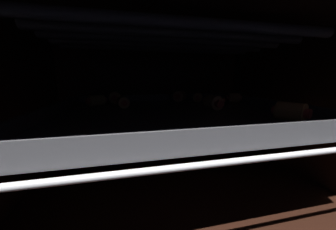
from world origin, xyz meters
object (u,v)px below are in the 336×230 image
at_px(baking_tray_mid, 174,112).
at_px(pig_in_blanket_mid_5, 214,100).
at_px(pig_in_blanket_mid_0, 234,98).
at_px(oven_rack_mid, 174,117).
at_px(pig_in_blanket_mid_6, 213,102).
at_px(pig_in_blanket_mid_7, 116,97).
at_px(pig_in_blanket_mid_8, 291,112).
at_px(heating_element, 174,40).
at_px(pig_in_blanket_mid_4, 198,97).
at_px(pig_in_blanket_mid_1, 96,100).
at_px(pig_in_blanket_mid_2, 123,102).
at_px(pig_in_blanket_mid_3, 180,96).

height_order(baking_tray_mid, pig_in_blanket_mid_5, pig_in_blanket_mid_5).
distance_m(baking_tray_mid, pig_in_blanket_mid_0, 0.22).
height_order(baking_tray_mid, pig_in_blanket_mid_0, pig_in_blanket_mid_0).
xyz_separation_m(oven_rack_mid, pig_in_blanket_mid_6, (0.09, 0.01, 0.03)).
bearing_deg(pig_in_blanket_mid_7, baking_tray_mid, -53.55).
height_order(baking_tray_mid, pig_in_blanket_mid_8, pig_in_blanket_mid_8).
relative_size(oven_rack_mid, pig_in_blanket_mid_5, 9.97).
xyz_separation_m(heating_element, pig_in_blanket_mid_4, (0.11, 0.14, -0.13)).
relative_size(pig_in_blanket_mid_0, pig_in_blanket_mid_4, 0.89).
relative_size(pig_in_blanket_mid_1, pig_in_blanket_mid_7, 0.82).
xyz_separation_m(pig_in_blanket_mid_1, pig_in_blanket_mid_6, (0.26, -0.11, 0.00)).
distance_m(baking_tray_mid, pig_in_blanket_mid_5, 0.15).
distance_m(pig_in_blanket_mid_1, pig_in_blanket_mid_4, 0.28).
height_order(pig_in_blanket_mid_0, pig_in_blanket_mid_2, pig_in_blanket_mid_0).
height_order(pig_in_blanket_mid_1, pig_in_blanket_mid_8, pig_in_blanket_mid_8).
relative_size(baking_tray_mid, pig_in_blanket_mid_1, 9.49).
relative_size(baking_tray_mid, pig_in_blanket_mid_8, 8.51).
bearing_deg(pig_in_blanket_mid_5, pig_in_blanket_mid_4, 104.10).
relative_size(oven_rack_mid, pig_in_blanket_mid_8, 10.12).
bearing_deg(pig_in_blanket_mid_6, pig_in_blanket_mid_1, 157.28).
height_order(heating_element, pig_in_blanket_mid_2, heating_element).
bearing_deg(pig_in_blanket_mid_6, pig_in_blanket_mid_3, 102.23).
bearing_deg(pig_in_blanket_mid_2, baking_tray_mid, -36.75).
height_order(pig_in_blanket_mid_0, pig_in_blanket_mid_5, pig_in_blanket_mid_0).
distance_m(pig_in_blanket_mid_0, pig_in_blanket_mid_4, 0.10).
xyz_separation_m(heating_element, pig_in_blanket_mid_0, (0.20, 0.09, -0.13)).
bearing_deg(oven_rack_mid, pig_in_blanket_mid_7, 126.45).
distance_m(pig_in_blanket_mid_1, pig_in_blanket_mid_6, 0.29).
height_order(baking_tray_mid, pig_in_blanket_mid_2, pig_in_blanket_mid_2).
relative_size(baking_tray_mid, pig_in_blanket_mid_5, 8.37).
xyz_separation_m(heating_element, oven_rack_mid, (0.00, 0.00, -0.15)).
relative_size(heating_element, baking_tray_mid, 1.00).
bearing_deg(pig_in_blanket_mid_2, oven_rack_mid, -36.75).
height_order(baking_tray_mid, pig_in_blanket_mid_7, pig_in_blanket_mid_7).
bearing_deg(oven_rack_mid, pig_in_blanket_mid_4, 51.59).
bearing_deg(pig_in_blanket_mid_6, pig_in_blanket_mid_7, 143.95).
height_order(heating_element, oven_rack_mid, heating_element).
bearing_deg(pig_in_blanket_mid_2, heating_element, -36.75).
relative_size(pig_in_blanket_mid_3, pig_in_blanket_mid_7, 0.88).
xyz_separation_m(pig_in_blanket_mid_0, pig_in_blanket_mid_2, (-0.30, -0.01, -0.00)).
bearing_deg(pig_in_blanket_mid_7, pig_in_blanket_mid_8, -45.99).
distance_m(oven_rack_mid, pig_in_blanket_mid_0, 0.22).
height_order(oven_rack_mid, pig_in_blanket_mid_6, pig_in_blanket_mid_6).
bearing_deg(baking_tray_mid, pig_in_blanket_mid_2, 143.25).
height_order(heating_element, pig_in_blanket_mid_0, heating_element).
bearing_deg(pig_in_blanket_mid_4, oven_rack_mid, -128.41).
bearing_deg(pig_in_blanket_mid_3, pig_in_blanket_mid_6, -77.77).
height_order(pig_in_blanket_mid_1, pig_in_blanket_mid_7, pig_in_blanket_mid_7).
height_order(heating_element, pig_in_blanket_mid_8, heating_element).
bearing_deg(pig_in_blanket_mid_5, oven_rack_mid, -150.70).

